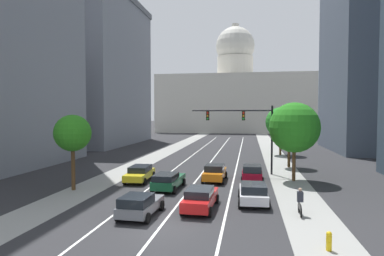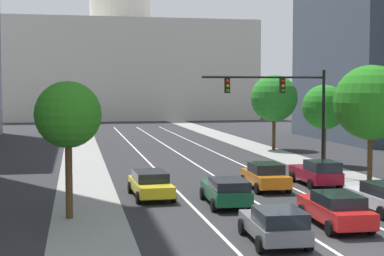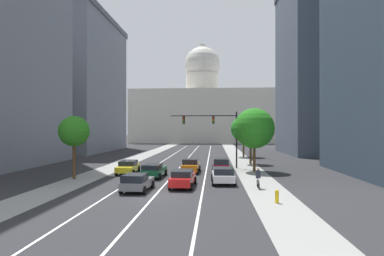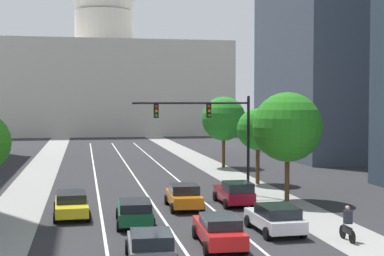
# 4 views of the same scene
# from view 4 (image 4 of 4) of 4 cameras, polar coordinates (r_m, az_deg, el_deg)

# --- Properties ---
(ground_plane) EXTENTS (400.00, 400.00, 0.00)m
(ground_plane) POSITION_cam_4_polar(r_m,az_deg,el_deg) (61.83, -6.70, -3.55)
(ground_plane) COLOR #2B2B2D
(sidewalk_left) EXTENTS (3.35, 130.00, 0.01)m
(sidewalk_left) POSITION_cam_4_polar(r_m,az_deg,el_deg) (56.85, -14.98, -4.17)
(sidewalk_left) COLOR gray
(sidewalk_left) RESTS_ON ground
(sidewalk_right) EXTENTS (3.35, 130.00, 0.01)m
(sidewalk_right) POSITION_cam_4_polar(r_m,az_deg,el_deg) (58.16, 2.11, -3.93)
(sidewalk_right) COLOR gray
(sidewalk_right) RESTS_ON ground
(lane_stripe_left) EXTENTS (0.16, 90.00, 0.01)m
(lane_stripe_left) POSITION_cam_4_polar(r_m,az_deg,el_deg) (46.80, -9.58, -5.58)
(lane_stripe_left) COLOR white
(lane_stripe_left) RESTS_ON ground
(lane_stripe_center) EXTENTS (0.16, 90.00, 0.01)m
(lane_stripe_center) POSITION_cam_4_polar(r_m,az_deg,el_deg) (46.99, -5.37, -5.52)
(lane_stripe_center) COLOR white
(lane_stripe_center) RESTS_ON ground
(lane_stripe_right) EXTENTS (0.16, 90.00, 0.01)m
(lane_stripe_right) POSITION_cam_4_polar(r_m,az_deg,el_deg) (47.44, -1.22, -5.43)
(lane_stripe_right) COLOR white
(lane_stripe_right) RESTS_ON ground
(office_tower_far_right) EXTENTS (14.70, 20.84, 34.72)m
(office_tower_far_right) POSITION_cam_4_polar(r_m,az_deg,el_deg) (71.75, 14.30, 11.18)
(office_tower_far_right) COLOR #4C5666
(office_tower_far_right) RESTS_ON ground
(capitol_building) EXTENTS (49.25, 29.73, 36.77)m
(capitol_building) POSITION_cam_4_polar(r_m,az_deg,el_deg) (121.73, -8.78, 4.79)
(capitol_building) COLOR beige
(capitol_building) RESTS_ON ground
(car_orange) EXTENTS (2.11, 4.44, 1.54)m
(car_orange) POSITION_cam_4_polar(r_m,az_deg,el_deg) (35.76, -0.83, -6.84)
(car_orange) COLOR orange
(car_orange) RESTS_ON ground
(car_gray) EXTENTS (2.17, 4.10, 1.43)m
(car_gray) POSITION_cam_4_polar(r_m,az_deg,el_deg) (24.02, -4.20, -11.70)
(car_gray) COLOR slate
(car_gray) RESTS_ON ground
(car_red) EXTENTS (2.10, 4.82, 1.47)m
(car_red) POSITION_cam_4_polar(r_m,az_deg,el_deg) (26.69, 2.74, -10.18)
(car_red) COLOR red
(car_red) RESTS_ON ground
(car_green) EXTENTS (2.17, 4.69, 1.44)m
(car_green) POSITION_cam_4_polar(r_m,az_deg,el_deg) (31.20, -5.78, -8.32)
(car_green) COLOR #14512D
(car_green) RESTS_ON ground
(car_white) EXTENTS (2.20, 4.36, 1.46)m
(car_white) POSITION_cam_4_polar(r_m,az_deg,el_deg) (29.58, 8.36, -8.93)
(car_white) COLOR silver
(car_white) RESTS_ON ground
(car_crimson) EXTENTS (2.00, 4.41, 1.61)m
(car_crimson) POSITION_cam_4_polar(r_m,az_deg,el_deg) (37.02, 4.30, -6.49)
(car_crimson) COLOR maroon
(car_crimson) RESTS_ON ground
(car_yellow) EXTENTS (2.18, 4.79, 1.41)m
(car_yellow) POSITION_cam_4_polar(r_m,az_deg,el_deg) (34.03, -12.04, -7.46)
(car_yellow) COLOR yellow
(car_yellow) RESTS_ON ground
(traffic_signal_mast) EXTENTS (8.41, 0.39, 7.10)m
(traffic_signal_mast) POSITION_cam_4_polar(r_m,az_deg,el_deg) (40.07, 2.14, 0.41)
(traffic_signal_mast) COLOR black
(traffic_signal_mast) RESTS_ON ground
(cyclist) EXTENTS (0.36, 1.70, 1.72)m
(cyclist) POSITION_cam_4_polar(r_m,az_deg,el_deg) (28.54, 15.37, -9.27)
(cyclist) COLOR black
(cyclist) RESTS_ON ground
(street_tree_far_right) EXTENTS (3.40, 3.40, 6.16)m
(street_tree_far_right) POSITION_cam_4_polar(r_m,az_deg,el_deg) (46.22, 6.64, -0.15)
(street_tree_far_right) COLOR #51381E
(street_tree_far_right) RESTS_ON ground
(street_tree_near_right) EXTENTS (4.68, 4.68, 7.34)m
(street_tree_near_right) POSITION_cam_4_polar(r_m,az_deg,el_deg) (38.45, 9.57, 0.08)
(street_tree_near_right) COLOR #51381E
(street_tree_near_right) RESTS_ON ground
(street_tree_mid_right) EXTENTS (4.48, 4.48, 7.20)m
(street_tree_mid_right) POSITION_cam_4_polar(r_m,az_deg,el_deg) (57.46, 3.20, 0.93)
(street_tree_mid_right) COLOR #51381E
(street_tree_mid_right) RESTS_ON ground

